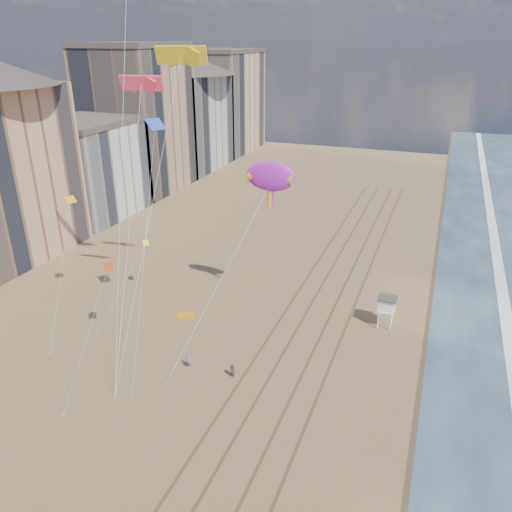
{
  "coord_description": "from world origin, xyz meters",
  "views": [
    {
      "loc": [
        13.9,
        -17.19,
        29.83
      ],
      "look_at": [
        -2.6,
        26.0,
        9.5
      ],
      "focal_mm": 35.0,
      "sensor_mm": 36.0,
      "label": 1
    }
  ],
  "objects_px": {
    "kite_flyer_a": "(189,361)",
    "show_kite": "(270,177)",
    "kite_flyer_b": "(232,371)",
    "grounded_kite": "(186,315)",
    "lifeguard_stand": "(387,304)"
  },
  "relations": [
    {
      "from": "kite_flyer_a",
      "to": "kite_flyer_b",
      "type": "relative_size",
      "value": 0.99
    },
    {
      "from": "lifeguard_stand",
      "to": "grounded_kite",
      "type": "height_order",
      "value": "lifeguard_stand"
    },
    {
      "from": "show_kite",
      "to": "kite_flyer_a",
      "type": "xyz_separation_m",
      "value": [
        -3.84,
        -12.71,
        -15.71
      ]
    },
    {
      "from": "kite_flyer_a",
      "to": "grounded_kite",
      "type": "bearing_deg",
      "value": 104.32
    },
    {
      "from": "grounded_kite",
      "to": "show_kite",
      "type": "distance_m",
      "value": 18.99
    },
    {
      "from": "grounded_kite",
      "to": "kite_flyer_b",
      "type": "height_order",
      "value": "kite_flyer_b"
    },
    {
      "from": "kite_flyer_a",
      "to": "show_kite",
      "type": "bearing_deg",
      "value": 57.72
    },
    {
      "from": "kite_flyer_a",
      "to": "kite_flyer_b",
      "type": "height_order",
      "value": "kite_flyer_b"
    },
    {
      "from": "show_kite",
      "to": "kite_flyer_a",
      "type": "bearing_deg",
      "value": -106.81
    },
    {
      "from": "lifeguard_stand",
      "to": "kite_flyer_b",
      "type": "bearing_deg",
      "value": -130.37
    },
    {
      "from": "lifeguard_stand",
      "to": "kite_flyer_a",
      "type": "relative_size",
      "value": 2.52
    },
    {
      "from": "show_kite",
      "to": "kite_flyer_b",
      "type": "relative_size",
      "value": 15.27
    },
    {
      "from": "kite_flyer_a",
      "to": "lifeguard_stand",
      "type": "bearing_deg",
      "value": 25.13
    },
    {
      "from": "lifeguard_stand",
      "to": "show_kite",
      "type": "height_order",
      "value": "show_kite"
    },
    {
      "from": "show_kite",
      "to": "kite_flyer_a",
      "type": "relative_size",
      "value": 15.35
    }
  ]
}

